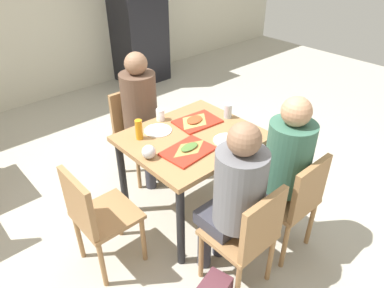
% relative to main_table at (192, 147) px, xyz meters
% --- Properties ---
extents(ground_plane, '(10.00, 10.00, 0.02)m').
position_rel_main_table_xyz_m(ground_plane, '(0.00, 0.00, -0.67)').
color(ground_plane, '#B2AD9E').
extents(main_table, '(1.01, 0.87, 0.77)m').
position_rel_main_table_xyz_m(main_table, '(0.00, 0.00, 0.00)').
color(main_table, '#9E7247').
rests_on(main_table, ground_plane).
extents(chair_near_left, '(0.40, 0.40, 0.86)m').
position_rel_main_table_xyz_m(chair_near_left, '(-0.25, -0.82, -0.16)').
color(chair_near_left, '#9E7247').
rests_on(chair_near_left, ground_plane).
extents(chair_near_right, '(0.40, 0.40, 0.86)m').
position_rel_main_table_xyz_m(chair_near_right, '(0.25, -0.82, -0.16)').
color(chair_near_right, '#9E7247').
rests_on(chair_near_right, ground_plane).
extents(chair_far_side, '(0.40, 0.40, 0.86)m').
position_rel_main_table_xyz_m(chair_far_side, '(0.00, 0.82, -0.16)').
color(chair_far_side, '#9E7247').
rests_on(chair_far_side, ground_plane).
extents(chair_left_end, '(0.40, 0.40, 0.86)m').
position_rel_main_table_xyz_m(chair_left_end, '(-0.89, 0.00, -0.16)').
color(chair_left_end, '#9E7247').
rests_on(chair_left_end, ground_plane).
extents(person_in_red, '(0.32, 0.42, 1.27)m').
position_rel_main_table_xyz_m(person_in_red, '(-0.25, -0.68, 0.09)').
color(person_in_red, '#383842').
rests_on(person_in_red, ground_plane).
extents(person_in_brown_jacket, '(0.32, 0.42, 1.27)m').
position_rel_main_table_xyz_m(person_in_brown_jacket, '(0.25, -0.68, 0.09)').
color(person_in_brown_jacket, '#383842').
rests_on(person_in_brown_jacket, ground_plane).
extents(person_far_side, '(0.32, 0.42, 1.27)m').
position_rel_main_table_xyz_m(person_far_side, '(-0.00, 0.68, 0.09)').
color(person_far_side, '#383842').
rests_on(person_far_side, ground_plane).
extents(tray_red_near, '(0.38, 0.29, 0.02)m').
position_rel_main_table_xyz_m(tray_red_near, '(-0.18, -0.15, 0.12)').
color(tray_red_near, red).
rests_on(tray_red_near, main_table).
extents(tray_red_far, '(0.38, 0.29, 0.02)m').
position_rel_main_table_xyz_m(tray_red_far, '(0.18, 0.13, 0.12)').
color(tray_red_far, red).
rests_on(tray_red_far, main_table).
extents(paper_plate_center, '(0.22, 0.22, 0.01)m').
position_rel_main_table_xyz_m(paper_plate_center, '(-0.15, 0.24, 0.11)').
color(paper_plate_center, white).
rests_on(paper_plate_center, main_table).
extents(paper_plate_near_edge, '(0.22, 0.22, 0.01)m').
position_rel_main_table_xyz_m(paper_plate_near_edge, '(0.15, -0.24, 0.11)').
color(paper_plate_near_edge, white).
rests_on(paper_plate_near_edge, main_table).
extents(pizza_slice_a, '(0.24, 0.14, 0.02)m').
position_rel_main_table_xyz_m(pizza_slice_a, '(-0.15, -0.14, 0.13)').
color(pizza_slice_a, '#C68C47').
rests_on(pizza_slice_a, tray_red_near).
extents(pizza_slice_b, '(0.27, 0.23, 0.02)m').
position_rel_main_table_xyz_m(pizza_slice_b, '(0.15, 0.14, 0.13)').
color(pizza_slice_b, tan).
rests_on(pizza_slice_b, tray_red_far).
extents(plastic_cup_a, '(0.07, 0.07, 0.10)m').
position_rel_main_table_xyz_m(plastic_cup_a, '(-0.03, 0.37, 0.16)').
color(plastic_cup_a, white).
rests_on(plastic_cup_a, main_table).
extents(plastic_cup_b, '(0.07, 0.07, 0.10)m').
position_rel_main_table_xyz_m(plastic_cup_b, '(0.03, -0.37, 0.16)').
color(plastic_cup_b, white).
rests_on(plastic_cup_b, main_table).
extents(soda_can, '(0.07, 0.07, 0.12)m').
position_rel_main_table_xyz_m(soda_can, '(0.43, 0.02, 0.17)').
color(soda_can, '#B7BCC6').
rests_on(soda_can, main_table).
extents(condiment_bottle, '(0.06, 0.06, 0.16)m').
position_rel_main_table_xyz_m(condiment_bottle, '(-0.33, 0.24, 0.19)').
color(condiment_bottle, orange).
rests_on(condiment_bottle, main_table).
extents(foil_bundle, '(0.10, 0.10, 0.10)m').
position_rel_main_table_xyz_m(foil_bundle, '(-0.43, -0.02, 0.16)').
color(foil_bundle, silver).
rests_on(foil_bundle, main_table).
extents(drink_fridge, '(0.70, 0.60, 1.90)m').
position_rel_main_table_xyz_m(drink_fridge, '(1.48, 2.85, 0.29)').
color(drink_fridge, black).
rests_on(drink_fridge, ground_plane).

